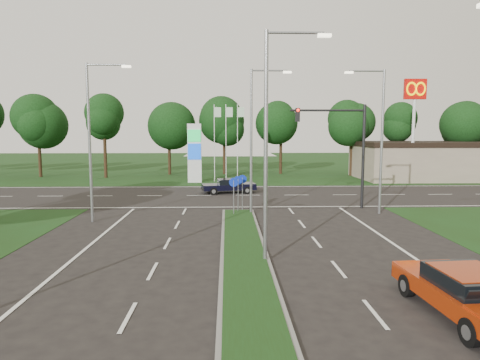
{
  "coord_description": "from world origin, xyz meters",
  "views": [
    {
      "loc": [
        -0.71,
        -10.56,
        5.18
      ],
      "look_at": [
        0.1,
        15.84,
        2.2
      ],
      "focal_mm": 32.0,
      "sensor_mm": 36.0,
      "label": 1
    }
  ],
  "objects": [
    {
      "name": "red_sedan",
      "position": [
        6.0,
        0.75,
        0.73
      ],
      "size": [
        2.37,
        5.1,
        1.37
      ],
      "rotation": [
        0.0,
        0.0,
        0.07
      ],
      "color": "#9F2908",
      "rests_on": "ground"
    },
    {
      "name": "treeline_far",
      "position": [
        0.1,
        39.93,
        6.83
      ],
      "size": [
        6.0,
        6.0,
        9.9
      ],
      "color": "black",
      "rests_on": "ground"
    },
    {
      "name": "streetlight_left_far",
      "position": [
        -8.3,
        14.0,
        5.08
      ],
      "size": [
        2.53,
        0.22,
        9.0
      ],
      "color": "gray",
      "rests_on": "ground"
    },
    {
      "name": "cross_road",
      "position": [
        0.0,
        24.0,
        0.0
      ],
      "size": [
        160.0,
        12.0,
        0.02
      ],
      "primitive_type": "cube",
      "color": "black",
      "rests_on": "ground"
    },
    {
      "name": "gas_pylon",
      "position": [
        -3.79,
        33.05,
        3.2
      ],
      "size": [
        5.8,
        1.26,
        8.0
      ],
      "color": "silver",
      "rests_on": "ground"
    },
    {
      "name": "streetlight_right_far",
      "position": [
        8.8,
        16.0,
        5.08
      ],
      "size": [
        2.53,
        0.22,
        9.0
      ],
      "rotation": [
        0.0,
        0.0,
        3.14
      ],
      "color": "gray",
      "rests_on": "ground"
    },
    {
      "name": "median_kerb",
      "position": [
        0.0,
        4.0,
        0.06
      ],
      "size": [
        2.0,
        26.0,
        0.12
      ],
      "primitive_type": "cube",
      "color": "slate",
      "rests_on": "ground"
    },
    {
      "name": "navy_sedan",
      "position": [
        -0.54,
        25.36,
        0.65
      ],
      "size": [
        4.67,
        2.54,
        1.22
      ],
      "rotation": [
        0.0,
        0.0,
        1.74
      ],
      "color": "black",
      "rests_on": "ground"
    },
    {
      "name": "streetlight_median_near",
      "position": [
        1.0,
        6.0,
        5.08
      ],
      "size": [
        2.53,
        0.22,
        9.0
      ],
      "color": "gray",
      "rests_on": "ground"
    },
    {
      "name": "traffic_signal",
      "position": [
        7.19,
        18.0,
        4.65
      ],
      "size": [
        5.1,
        0.42,
        7.0
      ],
      "color": "black",
      "rests_on": "ground"
    },
    {
      "name": "median_signs",
      "position": [
        0.0,
        16.4,
        1.71
      ],
      "size": [
        1.16,
        1.76,
        2.38
      ],
      "color": "gray",
      "rests_on": "ground"
    },
    {
      "name": "streetlight_median_far",
      "position": [
        1.0,
        16.0,
        5.08
      ],
      "size": [
        2.53,
        0.22,
        9.0
      ],
      "color": "gray",
      "rests_on": "ground"
    },
    {
      "name": "commercial_building",
      "position": [
        22.0,
        36.0,
        2.0
      ],
      "size": [
        16.0,
        9.0,
        4.0
      ],
      "primitive_type": "cube",
      "color": "gray",
      "rests_on": "ground"
    },
    {
      "name": "ground",
      "position": [
        0.0,
        0.0,
        0.0
      ],
      "size": [
        160.0,
        160.0,
        0.0
      ],
      "primitive_type": "plane",
      "color": "black",
      "rests_on": "ground"
    },
    {
      "name": "verge_far",
      "position": [
        0.0,
        55.0,
        0.0
      ],
      "size": [
        160.0,
        50.0,
        0.02
      ],
      "primitive_type": "cube",
      "color": "black",
      "rests_on": "ground"
    },
    {
      "name": "mcdonalds_sign",
      "position": [
        18.0,
        31.97,
        7.99
      ],
      "size": [
        2.2,
        0.47,
        10.4
      ],
      "color": "silver",
      "rests_on": "ground"
    }
  ]
}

